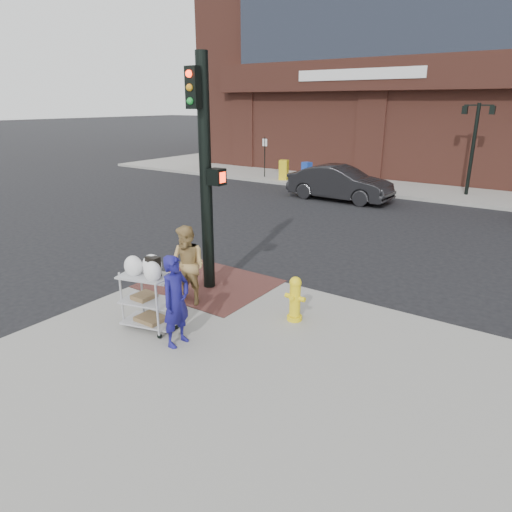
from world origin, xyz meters
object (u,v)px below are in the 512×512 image
Objects in this scene: lamp_post at (474,139)px; traffic_signal_pole at (205,170)px; pedestrian_tan at (188,266)px; fire_hydrant at (295,298)px; utility_cart at (149,296)px; woman_blue at (176,301)px; sedan_dark at (340,183)px.

traffic_signal_pole is (-2.48, -15.23, 0.21)m from lamp_post.
pedestrian_tan reaches higher than fire_hydrant.
fire_hydrant is (2.06, 1.82, -0.18)m from utility_cart.
traffic_signal_pole is at bearing 172.44° from fire_hydrant.
lamp_post is at bearing 80.18° from pedestrian_tan.
traffic_signal_pole reaches higher than pedestrian_tan.
woman_blue reaches higher than fire_hydrant.
woman_blue is at bearing -10.08° from utility_cart.
pedestrian_tan is (0.23, -0.92, -1.85)m from traffic_signal_pole.
lamp_post is at bearing 89.89° from fire_hydrant.
lamp_post is 2.39× the size of pedestrian_tan.
lamp_post reaches higher than woman_blue.
pedestrian_tan is at bearing 97.59° from utility_cart.
pedestrian_tan is 1.87× the size of fire_hydrant.
pedestrian_tan is (-2.25, -16.14, -1.63)m from lamp_post.
lamp_post is 16.38m from pedestrian_tan.
utility_cart is at bearing -79.71° from traffic_signal_pole.
woman_blue is 0.35× the size of sedan_dark.
woman_blue is at bearing -61.63° from traffic_signal_pole.
utility_cart is (0.39, -2.14, -2.04)m from traffic_signal_pole.
sedan_dark is at bearing 98.76° from pedestrian_tan.
sedan_dark is 5.17× the size of fire_hydrant.
lamp_post is at bearing -49.00° from sedan_dark.
utility_cart is (2.47, -13.51, 0.03)m from sedan_dark.
lamp_post is 17.64m from woman_blue.
sedan_dark is at bearing 111.17° from fire_hydrant.
woman_blue is 1.82× the size of fire_hydrant.
pedestrian_tan is 2.33m from fire_hydrant.
fire_hydrant is (-0.03, -15.55, -2.01)m from lamp_post.
pedestrian_tan is at bearing -97.94° from lamp_post.
traffic_signal_pole is 2.98m from utility_cart.
pedestrian_tan reaches higher than sedan_dark.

